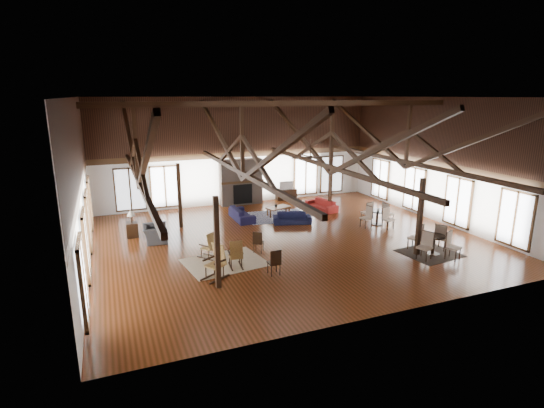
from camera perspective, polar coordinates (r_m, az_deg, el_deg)
name	(u,v)px	position (r m, az deg, el deg)	size (l,w,h in m)	color
floor	(288,239)	(18.48, 2.13, -4.78)	(16.00, 16.00, 0.00)	#622B14
ceiling	(289,97)	(17.46, 2.32, 14.16)	(16.00, 14.00, 0.02)	black
wall_back	(239,151)	(24.22, -4.51, 7.08)	(16.00, 0.02, 6.00)	silver
wall_front	(394,214)	(11.82, 16.02, -1.24)	(16.00, 0.02, 6.00)	silver
wall_left	(79,186)	(16.29, -24.51, 2.22)	(0.02, 14.00, 6.00)	silver
wall_right	(440,161)	(22.16, 21.61, 5.43)	(0.02, 14.00, 6.00)	silver
roof_truss	(289,147)	(17.58, 2.25, 7.72)	(15.60, 14.07, 3.14)	black
post_grid	(288,205)	(18.04, 2.18, -0.20)	(8.16, 7.16, 3.05)	black
fireplace	(241,182)	(24.19, -4.20, 2.97)	(2.50, 0.69, 2.60)	#746358
ceiling_fan	(310,156)	(16.93, 5.18, 6.41)	(1.60, 1.60, 0.75)	black
sofa_navy_front	(292,218)	(20.69, 2.73, -1.90)	(1.83, 0.72, 0.53)	black
sofa_navy_left	(242,214)	(21.33, -4.08, -1.33)	(0.80, 2.05, 0.60)	black
sofa_orange	(322,205)	(23.25, 6.69, -0.12)	(0.75, 1.92, 0.56)	maroon
coffee_table	(278,208)	(21.92, 0.87, -0.53)	(1.39, 1.02, 0.48)	brown
vase	(276,205)	(21.92, 0.53, -0.14)	(0.16, 0.16, 0.17)	#B2B2B2
armchair	(155,234)	(18.75, -15.44, -3.86)	(0.98, 1.12, 0.73)	#2C2C2F
side_table_lamp	(132,227)	(19.63, -18.32, -2.92)	(0.49, 0.49, 1.26)	black
rocking_chair_a	(210,246)	(16.43, -8.37, -5.64)	(0.80, 0.89, 1.02)	olive
rocking_chair_b	(236,255)	(15.44, -4.88, -6.84)	(0.51, 0.85, 1.04)	olive
rocking_chair_c	(217,262)	(14.71, -7.45, -7.69)	(1.06, 0.92, 1.21)	olive
side_chair_a	(258,240)	(16.79, -1.90, -4.91)	(0.52, 0.52, 0.89)	black
side_chair_b	(275,260)	(14.74, 0.39, -7.60)	(0.41, 0.41, 0.95)	black
cafe_table_near	(434,241)	(17.80, 20.92, -4.71)	(2.07, 2.07, 1.07)	black
cafe_table_far	(377,215)	(20.98, 13.97, -1.44)	(1.94, 1.94, 0.99)	black
cup_near	(433,234)	(17.78, 20.81, -3.75)	(0.12, 0.12, 0.10)	#B2B2B2
cup_far	(378,210)	(20.84, 14.09, -0.77)	(0.14, 0.14, 0.11)	#B2B2B2
tv_console	(286,194)	(25.45, 1.91, 1.31)	(1.23, 0.46, 0.62)	black
television	(286,185)	(25.32, 1.89, 2.54)	(0.87, 0.11, 0.50)	#B2B2B2
rug_tan	(225,262)	(16.11, -6.36, -7.80)	(2.86, 2.25, 0.01)	tan
rug_navy	(277,216)	(21.91, 0.68, -1.66)	(3.10, 2.32, 0.01)	#1C204F
rug_dark	(430,253)	(18.02, 20.42, -6.21)	(2.07, 1.88, 0.01)	black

